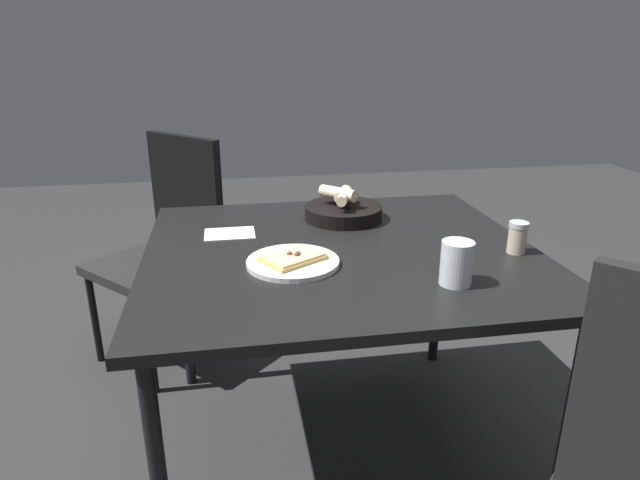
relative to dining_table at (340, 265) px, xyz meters
The scene contains 8 objects.
ground 0.67m from the dining_table, ahead, with size 8.00×8.00×0.00m, color #2C2C2C.
dining_table is the anchor object (origin of this frame).
pizza_plate 0.20m from the dining_table, 145.78° to the right, with size 0.26×0.26×0.04m.
bread_basket 0.30m from the dining_table, 76.24° to the left, with size 0.27×0.27×0.11m.
beer_glass 0.40m from the dining_table, 52.14° to the right, with size 0.08×0.08×0.11m.
pepper_shaker 0.52m from the dining_table, 14.17° to the right, with size 0.06×0.06×0.09m.
napkin 0.38m from the dining_table, 151.46° to the left, with size 0.16×0.12×0.00m.
chair_far 0.96m from the dining_table, 128.05° to the left, with size 0.62×0.62×0.95m.
Camera 1 is at (-0.32, -1.49, 1.31)m, focal length 30.40 mm.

